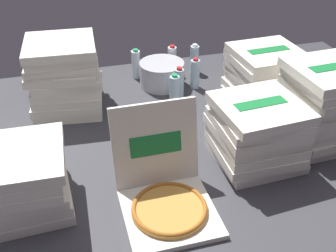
% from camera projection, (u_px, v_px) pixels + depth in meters
% --- Properties ---
extents(ground_plane, '(3.20, 2.40, 0.02)m').
position_uv_depth(ground_plane, '(183.00, 159.00, 2.14)').
color(ground_plane, '#38383D').
extents(open_pizza_box, '(0.39, 0.48, 0.41)m').
position_uv_depth(open_pizza_box, '(165.00, 190.00, 1.80)').
color(open_pizza_box, silver).
rests_on(open_pizza_box, ground_plane).
extents(pizza_stack_right_mid, '(0.44, 0.44, 0.34)m').
position_uv_depth(pizza_stack_right_mid, '(265.00, 75.00, 2.56)').
color(pizza_stack_right_mid, silver).
rests_on(pizza_stack_right_mid, ground_plane).
extents(pizza_stack_left_near, '(0.46, 0.46, 0.43)m').
position_uv_depth(pizza_stack_left_near, '(65.00, 76.00, 2.45)').
color(pizza_stack_left_near, silver).
rests_on(pizza_stack_left_near, ground_plane).
extents(pizza_stack_left_mid, '(0.43, 0.43, 0.34)m').
position_uv_depth(pizza_stack_left_mid, '(256.00, 132.00, 2.04)').
color(pizza_stack_left_mid, silver).
rests_on(pizza_stack_left_mid, ground_plane).
extents(pizza_stack_center_far, '(0.43, 0.42, 0.28)m').
position_uv_depth(pizza_stack_center_far, '(19.00, 180.00, 1.77)').
color(pizza_stack_center_far, silver).
rests_on(pizza_stack_center_far, ground_plane).
extents(pizza_stack_right_near, '(0.43, 0.42, 0.43)m').
position_uv_depth(pizza_stack_right_near, '(326.00, 104.00, 2.17)').
color(pizza_stack_right_near, silver).
rests_on(pizza_stack_right_near, ground_plane).
extents(ice_bucket, '(0.30, 0.30, 0.16)m').
position_uv_depth(ice_bucket, '(162.00, 74.00, 2.76)').
color(ice_bucket, '#B7BABF').
rests_on(ice_bucket, ground_plane).
extents(water_bottle_0, '(0.06, 0.06, 0.21)m').
position_uv_depth(water_bottle_0, '(172.00, 60.00, 2.91)').
color(water_bottle_0, white).
rests_on(water_bottle_0, ground_plane).
extents(water_bottle_1, '(0.06, 0.06, 0.21)m').
position_uv_depth(water_bottle_1, '(136.00, 64.00, 2.85)').
color(water_bottle_1, white).
rests_on(water_bottle_1, ground_plane).
extents(water_bottle_2, '(0.06, 0.06, 0.21)m').
position_uv_depth(water_bottle_2, '(194.00, 59.00, 2.92)').
color(water_bottle_2, silver).
rests_on(water_bottle_2, ground_plane).
extents(water_bottle_3, '(0.06, 0.06, 0.21)m').
position_uv_depth(water_bottle_3, '(195.00, 74.00, 2.73)').
color(water_bottle_3, silver).
rests_on(water_bottle_3, ground_plane).
extents(water_bottle_4, '(0.06, 0.06, 0.21)m').
position_uv_depth(water_bottle_4, '(174.00, 91.00, 2.53)').
color(water_bottle_4, silver).
rests_on(water_bottle_4, ground_plane).
extents(water_bottle_5, '(0.06, 0.06, 0.21)m').
position_uv_depth(water_bottle_5, '(179.00, 83.00, 2.61)').
color(water_bottle_5, silver).
rests_on(water_bottle_5, ground_plane).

